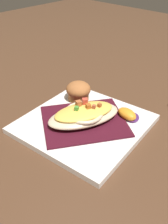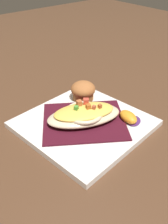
# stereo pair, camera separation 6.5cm
# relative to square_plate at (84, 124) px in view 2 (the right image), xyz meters

# --- Properties ---
(ground_plane) EXTENTS (2.60, 2.60, 0.00)m
(ground_plane) POSITION_rel_square_plate_xyz_m (0.00, 0.00, -0.01)
(ground_plane) COLOR #543623
(square_plate) EXTENTS (0.33, 0.33, 0.02)m
(square_plate) POSITION_rel_square_plate_xyz_m (0.00, 0.00, 0.00)
(square_plate) COLOR white
(square_plate) RESTS_ON ground_plane
(folded_napkin) EXTENTS (0.27, 0.28, 0.00)m
(folded_napkin) POSITION_rel_square_plate_xyz_m (0.00, 0.00, 0.01)
(folded_napkin) COLOR #420F1C
(folded_napkin) RESTS_ON square_plate
(gratin_dish) EXTENTS (0.16, 0.21, 0.05)m
(gratin_dish) POSITION_rel_square_plate_xyz_m (0.00, -0.00, 0.03)
(gratin_dish) COLOR beige
(gratin_dish) RESTS_ON folded_napkin
(muffin) EXTENTS (0.07, 0.07, 0.06)m
(muffin) POSITION_rel_square_plate_xyz_m (0.09, -0.07, 0.04)
(muffin) COLOR #A96A34
(muffin) RESTS_ON square_plate
(orange_garnish) EXTENTS (0.07, 0.06, 0.03)m
(orange_garnish) POSITION_rel_square_plate_xyz_m (-0.07, -0.09, 0.02)
(orange_garnish) COLOR #4B2460
(orange_garnish) RESTS_ON square_plate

